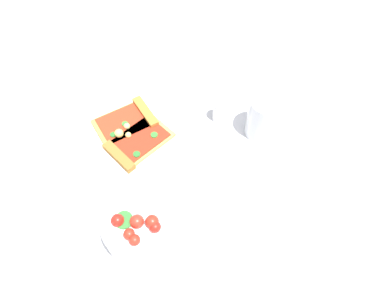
{
  "coord_description": "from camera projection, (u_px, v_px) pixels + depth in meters",
  "views": [
    {
      "loc": [
        0.15,
        0.43,
        0.62
      ],
      "look_at": [
        -0.09,
        0.08,
        0.03
      ],
      "focal_mm": 32.13,
      "sensor_mm": 36.0,
      "label": 1
    }
  ],
  "objects": [
    {
      "name": "pizza_slice_far",
      "position": [
        137.0,
        144.0,
        0.74
      ],
      "size": [
        0.15,
        0.11,
        0.02
      ],
      "color": "#E5B256",
      "rests_on": "plate"
    },
    {
      "name": "pepper_shaker",
      "position": [
        221.0,
        109.0,
        0.78
      ],
      "size": [
        0.03,
        0.03,
        0.07
      ],
      "color": "silver",
      "rests_on": "ground_plane"
    },
    {
      "name": "ground_plane",
      "position": [
        138.0,
        147.0,
        0.76
      ],
      "size": [
        2.4,
        2.4,
        0.0
      ],
      "primitive_type": "plane",
      "color": "silver",
      "rests_on": "ground"
    },
    {
      "name": "pizza_slice_near",
      "position": [
        130.0,
        121.0,
        0.77
      ],
      "size": [
        0.13,
        0.1,
        0.03
      ],
      "color": "gold",
      "rests_on": "plate"
    },
    {
      "name": "salad_bowl",
      "position": [
        140.0,
        227.0,
        0.61
      ],
      "size": [
        0.13,
        0.13,
        0.08
      ],
      "color": "white",
      "rests_on": "ground_plane"
    },
    {
      "name": "plate",
      "position": [
        134.0,
        138.0,
        0.76
      ],
      "size": [
        0.26,
        0.26,
        0.01
      ],
      "primitive_type": "cylinder",
      "color": "silver",
      "rests_on": "ground_plane"
    },
    {
      "name": "soda_glass",
      "position": [
        264.0,
        117.0,
        0.74
      ],
      "size": [
        0.08,
        0.08,
        0.1
      ],
      "color": "silver",
      "rests_on": "ground_plane"
    }
  ]
}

